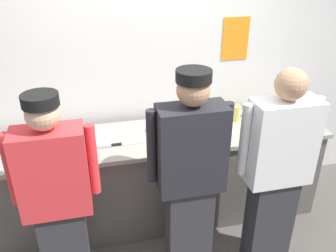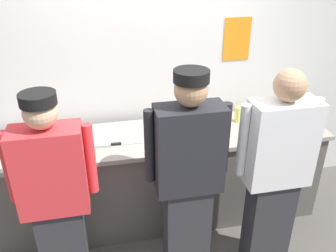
{
  "view_description": "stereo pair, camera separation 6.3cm",
  "coord_description": "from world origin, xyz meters",
  "px_view_note": "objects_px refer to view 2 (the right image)",
  "views": [
    {
      "loc": [
        -0.55,
        -2.39,
        2.45
      ],
      "look_at": [
        0.1,
        0.4,
        0.99
      ],
      "focal_mm": 38.13,
      "sensor_mm": 36.0,
      "label": 1
    },
    {
      "loc": [
        -0.49,
        -2.4,
        2.45
      ],
      "look_at": [
        0.1,
        0.4,
        0.99
      ],
      "focal_mm": 38.13,
      "sensor_mm": 36.0,
      "label": 2
    }
  ],
  "objects_px": {
    "chef_near_left": "(55,197)",
    "ramekin_yellow_sauce": "(219,126)",
    "plate_stack_front": "(192,127)",
    "chef_center": "(188,176)",
    "squeeze_bottle_primary": "(252,109)",
    "squeeze_bottle_spare": "(238,113)",
    "mixing_bowl_steel": "(274,121)",
    "chef_far_right": "(276,172)",
    "sheet_tray": "(86,139)",
    "ramekin_red_sauce": "(34,146)",
    "deli_cup": "(192,137)",
    "ramekin_green_sauce": "(152,128)",
    "squeeze_bottle_secondary": "(51,140)",
    "ramekin_orange_sauce": "(31,138)",
    "chefs_knife": "(124,143)"
  },
  "relations": [
    {
      "from": "ramekin_yellow_sauce",
      "to": "ramekin_red_sauce",
      "type": "bearing_deg",
      "value": -178.98
    },
    {
      "from": "sheet_tray",
      "to": "ramekin_red_sauce",
      "type": "xyz_separation_m",
      "value": [
        -0.43,
        -0.05,
        0.01
      ]
    },
    {
      "from": "squeeze_bottle_primary",
      "to": "deli_cup",
      "type": "bearing_deg",
      "value": -153.31
    },
    {
      "from": "chef_center",
      "to": "squeeze_bottle_primary",
      "type": "height_order",
      "value": "chef_center"
    },
    {
      "from": "squeeze_bottle_primary",
      "to": "chefs_knife",
      "type": "height_order",
      "value": "squeeze_bottle_primary"
    },
    {
      "from": "ramekin_yellow_sauce",
      "to": "chef_far_right",
      "type": "bearing_deg",
      "value": -76.24
    },
    {
      "from": "squeeze_bottle_spare",
      "to": "ramekin_yellow_sauce",
      "type": "bearing_deg",
      "value": -155.35
    },
    {
      "from": "squeeze_bottle_spare",
      "to": "ramekin_yellow_sauce",
      "type": "relative_size",
      "value": 1.68
    },
    {
      "from": "mixing_bowl_steel",
      "to": "ramekin_red_sauce",
      "type": "height_order",
      "value": "mixing_bowl_steel"
    },
    {
      "from": "mixing_bowl_steel",
      "to": "ramekin_orange_sauce",
      "type": "distance_m",
      "value": 2.21
    },
    {
      "from": "squeeze_bottle_secondary",
      "to": "ramekin_orange_sauce",
      "type": "height_order",
      "value": "squeeze_bottle_secondary"
    },
    {
      "from": "ramekin_green_sauce",
      "to": "chef_near_left",
      "type": "bearing_deg",
      "value": -136.64
    },
    {
      "from": "sheet_tray",
      "to": "ramekin_green_sauce",
      "type": "bearing_deg",
      "value": 5.62
    },
    {
      "from": "chef_far_right",
      "to": "squeeze_bottle_secondary",
      "type": "xyz_separation_m",
      "value": [
        -1.67,
        0.66,
        0.1
      ]
    },
    {
      "from": "squeeze_bottle_spare",
      "to": "ramekin_red_sauce",
      "type": "height_order",
      "value": "squeeze_bottle_spare"
    },
    {
      "from": "squeeze_bottle_spare",
      "to": "ramekin_green_sauce",
      "type": "distance_m",
      "value": 0.84
    },
    {
      "from": "plate_stack_front",
      "to": "ramekin_red_sauce",
      "type": "distance_m",
      "value": 1.38
    },
    {
      "from": "ramekin_yellow_sauce",
      "to": "squeeze_bottle_spare",
      "type": "bearing_deg",
      "value": 24.65
    },
    {
      "from": "mixing_bowl_steel",
      "to": "chef_far_right",
      "type": "bearing_deg",
      "value": -115.41
    },
    {
      "from": "chef_center",
      "to": "squeeze_bottle_secondary",
      "type": "bearing_deg",
      "value": 149.06
    },
    {
      "from": "ramekin_yellow_sauce",
      "to": "ramekin_orange_sauce",
      "type": "relative_size",
      "value": 1.01
    },
    {
      "from": "chef_far_right",
      "to": "ramekin_yellow_sauce",
      "type": "height_order",
      "value": "chef_far_right"
    },
    {
      "from": "chef_far_right",
      "to": "deli_cup",
      "type": "height_order",
      "value": "chef_far_right"
    },
    {
      "from": "chef_near_left",
      "to": "ramekin_yellow_sauce",
      "type": "relative_size",
      "value": 15.16
    },
    {
      "from": "plate_stack_front",
      "to": "ramekin_yellow_sauce",
      "type": "bearing_deg",
      "value": -0.17
    },
    {
      "from": "mixing_bowl_steel",
      "to": "sheet_tray",
      "type": "xyz_separation_m",
      "value": [
        -1.73,
        0.09,
        -0.04
      ]
    },
    {
      "from": "chef_far_right",
      "to": "plate_stack_front",
      "type": "bearing_deg",
      "value": 120.67
    },
    {
      "from": "sheet_tray",
      "to": "squeeze_bottle_primary",
      "type": "height_order",
      "value": "squeeze_bottle_primary"
    },
    {
      "from": "chef_near_left",
      "to": "sheet_tray",
      "type": "height_order",
      "value": "chef_near_left"
    },
    {
      "from": "chef_near_left",
      "to": "deli_cup",
      "type": "distance_m",
      "value": 1.22
    },
    {
      "from": "squeeze_bottle_spare",
      "to": "chef_far_right",
      "type": "bearing_deg",
      "value": -92.17
    },
    {
      "from": "ramekin_red_sauce",
      "to": "squeeze_bottle_secondary",
      "type": "bearing_deg",
      "value": -23.85
    },
    {
      "from": "ramekin_green_sauce",
      "to": "ramekin_red_sauce",
      "type": "bearing_deg",
      "value": -173.77
    },
    {
      "from": "sheet_tray",
      "to": "ramekin_yellow_sauce",
      "type": "height_order",
      "value": "ramekin_yellow_sauce"
    },
    {
      "from": "ramekin_green_sauce",
      "to": "chef_center",
      "type": "bearing_deg",
      "value": -80.15
    },
    {
      "from": "chefs_knife",
      "to": "ramekin_green_sauce",
      "type": "bearing_deg",
      "value": 34.95
    },
    {
      "from": "mixing_bowl_steel",
      "to": "ramekin_green_sauce",
      "type": "height_order",
      "value": "mixing_bowl_steel"
    },
    {
      "from": "squeeze_bottle_spare",
      "to": "ramekin_yellow_sauce",
      "type": "height_order",
      "value": "squeeze_bottle_spare"
    },
    {
      "from": "chef_far_right",
      "to": "ramekin_orange_sauce",
      "type": "bearing_deg",
      "value": 154.8
    },
    {
      "from": "plate_stack_front",
      "to": "deli_cup",
      "type": "relative_size",
      "value": 1.98
    },
    {
      "from": "sheet_tray",
      "to": "squeeze_bottle_primary",
      "type": "bearing_deg",
      "value": 4.52
    },
    {
      "from": "squeeze_bottle_spare",
      "to": "ramekin_orange_sauce",
      "type": "relative_size",
      "value": 1.69
    },
    {
      "from": "plate_stack_front",
      "to": "mixing_bowl_steel",
      "type": "xyz_separation_m",
      "value": [
        0.78,
        -0.07,
        0.02
      ]
    },
    {
      "from": "squeeze_bottle_secondary",
      "to": "chef_far_right",
      "type": "bearing_deg",
      "value": -21.57
    },
    {
      "from": "chef_far_right",
      "to": "plate_stack_front",
      "type": "height_order",
      "value": "chef_far_right"
    },
    {
      "from": "ramekin_red_sauce",
      "to": "plate_stack_front",
      "type": "bearing_deg",
      "value": 1.25
    },
    {
      "from": "chef_far_right",
      "to": "plate_stack_front",
      "type": "relative_size",
      "value": 8.65
    },
    {
      "from": "ramekin_yellow_sauce",
      "to": "ramekin_orange_sauce",
      "type": "distance_m",
      "value": 1.69
    },
    {
      "from": "chef_far_right",
      "to": "squeeze_bottle_spare",
      "type": "distance_m",
      "value": 0.87
    },
    {
      "from": "chef_near_left",
      "to": "squeeze_bottle_spare",
      "type": "height_order",
      "value": "chef_near_left"
    }
  ]
}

